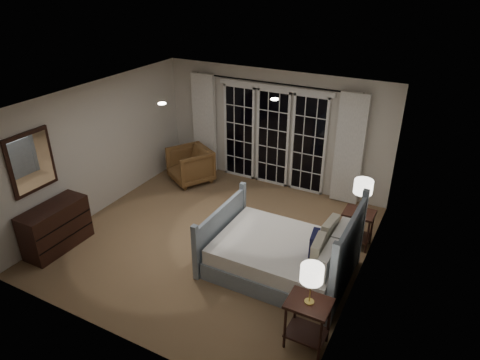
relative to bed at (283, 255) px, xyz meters
The scene contains 20 objects.
floor 1.48m from the bed, 169.03° to the left, with size 5.00×5.00×0.00m, color #806345.
ceiling 2.62m from the bed, 169.03° to the left, with size 5.00×5.00×0.00m, color white.
wall_left 4.04m from the bed, behind, with size 0.02×5.00×2.50m, color beige.
wall_right 1.45m from the bed, 14.27° to the left, with size 0.02×5.00×2.50m, color beige.
wall_back 3.25m from the bed, 117.08° to the left, with size 5.00×0.02×2.50m, color beige.
wall_front 2.80m from the bed, 122.52° to the right, with size 5.00×0.02×2.50m, color beige.
french_doors 3.18m from the bed, 117.42° to the left, with size 2.50×0.04×2.20m.
curtain_rod 3.59m from the bed, 117.94° to the left, with size 0.03×0.03×3.50m, color black.
curtain_left 4.14m from the bed, 139.13° to the left, with size 0.55×0.10×2.25m, color white.
curtain_right 2.79m from the bed, 85.02° to the left, with size 0.55×0.10×2.25m, color white.
downlight_a 2.42m from the bed, 125.26° to the left, with size 0.12×0.12×0.01m, color white.
downlight_b 2.97m from the bed, behind, with size 0.12×0.12×0.01m, color white.
bed is the anchor object (origin of this frame).
nightstand_left 1.47m from the bed, 55.79° to the right, with size 0.54×0.43×0.70m.
nightstand_right 1.52m from the bed, 56.52° to the left, with size 0.50×0.40×0.66m.
lamp_left 1.67m from the bed, 55.79° to the right, with size 0.28×0.28×0.54m.
lamp_right 1.72m from the bed, 56.52° to the left, with size 0.31×0.31×0.60m.
armchair 3.64m from the bed, 146.97° to the left, with size 0.82×0.85×0.77m, color brown.
dresser 3.83m from the bed, 162.11° to the right, with size 0.48×1.13×0.80m.
mirror 4.24m from the bed, 163.14° to the right, with size 0.05×0.85×1.00m.
Camera 1 is at (3.34, -5.37, 4.35)m, focal length 32.00 mm.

